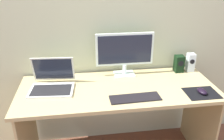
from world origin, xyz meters
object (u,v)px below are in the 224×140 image
Objects in this scene: monitor at (125,52)px; keyboard_external at (135,98)px; speaker_near_monitor at (179,64)px; mouse at (202,91)px; laptop at (52,83)px; speaker_right at (190,62)px.

monitor is 1.33× the size of keyboard_external.
speaker_near_monitor is 0.41× the size of keyboard_external.
keyboard_external is at bearing 173.59° from mouse.
speaker_near_monitor is at bearing 37.62° from keyboard_external.
monitor is 0.52m from speaker_near_monitor.
speaker_right is at bearing 7.69° from laptop.
speaker_near_monitor is (-0.11, -0.00, -0.01)m from speaker_right.
monitor reaches higher than speaker_near_monitor.
laptop is (-1.23, -0.17, -0.04)m from speaker_right.
laptop reaches higher than speaker_right.
laptop is at bearing -172.31° from speaker_right.
mouse is at bearing -38.33° from monitor.
mouse is (0.02, -0.42, -0.06)m from speaker_near_monitor.
monitor is at bearing 179.92° from speaker_right.
speaker_right is 1.09× the size of speaker_near_monitor.
monitor is at bearing 15.18° from laptop.
speaker_near_monitor reaches higher than mouse.
speaker_right is 0.45× the size of keyboard_external.
mouse is at bearing -1.85° from keyboard_external.
speaker_right is 1.69× the size of mouse.
laptop reaches higher than mouse.
speaker_right is at bearing 32.22° from keyboard_external.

